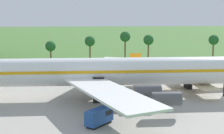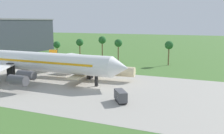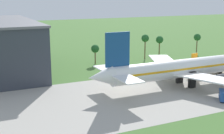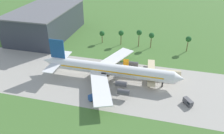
{
  "view_description": "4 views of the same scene",
  "coord_description": "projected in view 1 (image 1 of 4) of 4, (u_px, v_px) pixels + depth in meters",
  "views": [
    {
      "loc": [
        -30.99,
        -71.9,
        20.0
      ],
      "look_at": [
        -25.76,
        2.29,
        7.1
      ],
      "focal_mm": 55.0,
      "sensor_mm": 36.0,
      "label": 1
    },
    {
      "loc": [
        31.51,
        -61.76,
        18.8
      ],
      "look_at": [
        5.19,
        2.29,
        6.1
      ],
      "focal_mm": 40.0,
      "sensor_mm": 36.0,
      "label": 2
    },
    {
      "loc": [
        -95.77,
        -79.46,
        30.15
      ],
      "look_at": [
        -56.71,
        2.29,
        9.15
      ],
      "focal_mm": 50.0,
      "sensor_mm": 36.0,
      "label": 3
    },
    {
      "loc": [
        -2.05,
        -89.85,
        63.26
      ],
      "look_at": [
        -26.13,
        5.0,
        6.0
      ],
      "focal_mm": 35.0,
      "sensor_mm": 36.0,
      "label": 4
    }
  ],
  "objects": [
    {
      "name": "palm_tree_row",
      "position": [
        165.0,
        41.0,
        120.27
      ],
      "size": [
        111.32,
        3.6,
        11.88
      ],
      "color": "brown",
      "rests_on": "ground_plane"
    },
    {
      "name": "fuel_truck",
      "position": [
        100.0,
        116.0,
        58.99
      ],
      "size": [
        5.17,
        5.65,
        2.92
      ],
      "color": "black",
      "rests_on": "ground_plane"
    },
    {
      "name": "regional_aircraft",
      "position": [
        188.0,
        77.0,
        85.58
      ],
      "size": [
        30.36,
        27.41,
        9.21
      ],
      "color": "beige",
      "rests_on": "ground_plane"
    },
    {
      "name": "jet_airliner",
      "position": [
        106.0,
        72.0,
        75.57
      ],
      "size": [
        74.4,
        57.68,
        19.52
      ],
      "color": "white",
      "rests_on": "ground_plane"
    }
  ]
}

